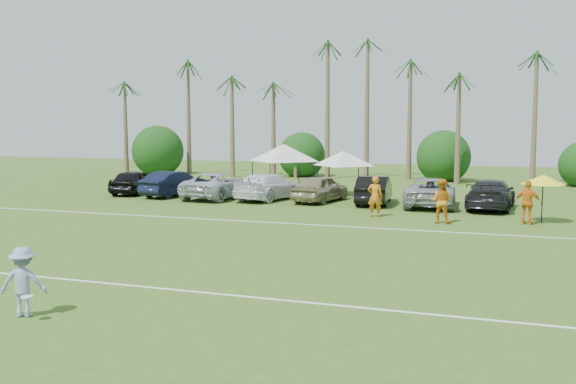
% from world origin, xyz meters
% --- Properties ---
extents(ground, '(120.00, 120.00, 0.00)m').
position_xyz_m(ground, '(0.00, 0.00, 0.00)').
color(ground, '#385A1B').
rests_on(ground, ground).
extents(field_lines, '(80.00, 12.10, 0.01)m').
position_xyz_m(field_lines, '(0.00, 8.00, 0.01)').
color(field_lines, white).
rests_on(field_lines, ground).
extents(palm_tree_0, '(2.40, 2.40, 8.90)m').
position_xyz_m(palm_tree_0, '(-22.00, 38.00, 7.48)').
color(palm_tree_0, brown).
rests_on(palm_tree_0, ground).
extents(palm_tree_1, '(2.40, 2.40, 9.90)m').
position_xyz_m(palm_tree_1, '(-17.00, 38.00, 8.35)').
color(palm_tree_1, brown).
rests_on(palm_tree_1, ground).
extents(palm_tree_2, '(2.40, 2.40, 10.90)m').
position_xyz_m(palm_tree_2, '(-12.00, 38.00, 9.21)').
color(palm_tree_2, brown).
rests_on(palm_tree_2, ground).
extents(palm_tree_3, '(2.40, 2.40, 11.90)m').
position_xyz_m(palm_tree_3, '(-8.00, 38.00, 10.06)').
color(palm_tree_3, brown).
rests_on(palm_tree_3, ground).
extents(palm_tree_4, '(2.40, 2.40, 8.90)m').
position_xyz_m(palm_tree_4, '(-4.00, 38.00, 7.48)').
color(palm_tree_4, brown).
rests_on(palm_tree_4, ground).
extents(palm_tree_5, '(2.40, 2.40, 9.90)m').
position_xyz_m(palm_tree_5, '(0.00, 38.00, 8.35)').
color(palm_tree_5, brown).
rests_on(palm_tree_5, ground).
extents(palm_tree_6, '(2.40, 2.40, 10.90)m').
position_xyz_m(palm_tree_6, '(4.00, 38.00, 9.21)').
color(palm_tree_6, brown).
rests_on(palm_tree_6, ground).
extents(palm_tree_7, '(2.40, 2.40, 11.90)m').
position_xyz_m(palm_tree_7, '(8.00, 38.00, 10.06)').
color(palm_tree_7, brown).
rests_on(palm_tree_7, ground).
extents(palm_tree_8, '(2.40, 2.40, 8.90)m').
position_xyz_m(palm_tree_8, '(13.00, 38.00, 7.48)').
color(palm_tree_8, brown).
rests_on(palm_tree_8, ground).
extents(bush_tree_0, '(4.00, 4.00, 4.00)m').
position_xyz_m(bush_tree_0, '(-19.00, 39.00, 1.80)').
color(bush_tree_0, brown).
rests_on(bush_tree_0, ground).
extents(bush_tree_1, '(4.00, 4.00, 4.00)m').
position_xyz_m(bush_tree_1, '(-6.00, 39.00, 1.80)').
color(bush_tree_1, brown).
rests_on(bush_tree_1, ground).
extents(bush_tree_2, '(4.00, 4.00, 4.00)m').
position_xyz_m(bush_tree_2, '(6.00, 39.00, 1.80)').
color(bush_tree_2, brown).
rests_on(bush_tree_2, ground).
extents(sideline_player_a, '(0.75, 0.53, 1.96)m').
position_xyz_m(sideline_player_a, '(5.04, 17.44, 0.98)').
color(sideline_player_a, orange).
rests_on(sideline_player_a, ground).
extents(sideline_player_b, '(1.04, 0.85, 2.00)m').
position_xyz_m(sideline_player_b, '(8.25, 16.42, 1.00)').
color(sideline_player_b, orange).
rests_on(sideline_player_b, ground).
extents(sideline_player_c, '(1.23, 0.73, 1.96)m').
position_xyz_m(sideline_player_c, '(11.91, 17.25, 0.98)').
color(sideline_player_c, orange).
rests_on(sideline_player_c, ground).
extents(canopy_tent_left, '(4.64, 4.64, 3.76)m').
position_xyz_m(canopy_tent_left, '(-2.36, 25.03, 3.22)').
color(canopy_tent_left, black).
rests_on(canopy_tent_left, ground).
extents(canopy_tent_right, '(4.00, 4.00, 3.24)m').
position_xyz_m(canopy_tent_right, '(1.12, 26.45, 2.78)').
color(canopy_tent_right, black).
rests_on(canopy_tent_right, ground).
extents(market_umbrella, '(1.96, 1.96, 2.18)m').
position_xyz_m(market_umbrella, '(12.54, 18.05, 1.95)').
color(market_umbrella, black).
rests_on(market_umbrella, ground).
extents(frisbee_player, '(1.19, 0.95, 1.61)m').
position_xyz_m(frisbee_player, '(0.79, -1.26, 0.81)').
color(frisbee_player, '#8C99C6').
rests_on(frisbee_player, ground).
extents(parked_car_0, '(2.63, 4.86, 1.57)m').
position_xyz_m(parked_car_0, '(-11.66, 22.52, 0.78)').
color(parked_car_0, black).
rests_on(parked_car_0, ground).
extents(parked_car_1, '(2.54, 4.99, 1.57)m').
position_xyz_m(parked_car_1, '(-8.54, 22.13, 0.78)').
color(parked_car_1, black).
rests_on(parked_car_1, ground).
extents(parked_car_2, '(2.99, 5.81, 1.57)m').
position_xyz_m(parked_car_2, '(-5.42, 21.99, 0.78)').
color(parked_car_2, '#B7BCC5').
rests_on(parked_car_2, ground).
extents(parked_car_3, '(3.30, 5.75, 1.57)m').
position_xyz_m(parked_car_3, '(-2.30, 22.40, 0.78)').
color(parked_car_3, white).
rests_on(parked_car_3, ground).
extents(parked_car_4, '(2.62, 4.86, 1.57)m').
position_xyz_m(parked_car_4, '(0.82, 22.39, 0.78)').
color(parked_car_4, gray).
rests_on(parked_car_4, ground).
extents(parked_car_5, '(2.16, 4.91, 1.57)m').
position_xyz_m(parked_car_5, '(3.94, 22.42, 0.78)').
color(parked_car_5, black).
rests_on(parked_car_5, ground).
extents(parked_car_6, '(3.07, 5.85, 1.57)m').
position_xyz_m(parked_car_6, '(7.06, 22.33, 0.78)').
color(parked_car_6, '#9D9FA5').
rests_on(parked_car_6, ground).
extents(parked_car_7, '(2.53, 5.53, 1.57)m').
position_xyz_m(parked_car_7, '(10.18, 22.24, 0.78)').
color(parked_car_7, black).
rests_on(parked_car_7, ground).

